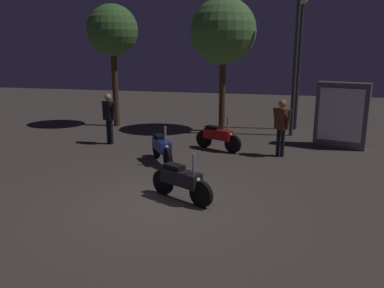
# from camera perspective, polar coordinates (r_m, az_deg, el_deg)

# --- Properties ---
(ground_plane) EXTENTS (40.00, 40.00, 0.00)m
(ground_plane) POSITION_cam_1_polar(r_m,az_deg,el_deg) (8.28, -4.22, -8.82)
(ground_plane) COLOR #4C443D
(motorcycle_black_foreground) EXTENTS (1.51, 0.86, 1.11)m
(motorcycle_black_foreground) POSITION_cam_1_polar(r_m,az_deg,el_deg) (8.35, -1.61, -5.36)
(motorcycle_black_foreground) COLOR black
(motorcycle_black_foreground) RESTS_ON ground_plane
(motorcycle_red_parked_left) EXTENTS (1.56, 0.77, 1.11)m
(motorcycle_red_parked_left) POSITION_cam_1_polar(r_m,az_deg,el_deg) (12.41, 3.80, 1.09)
(motorcycle_red_parked_left) COLOR black
(motorcycle_red_parked_left) RESTS_ON ground_plane
(motorcycle_blue_parked_right) EXTENTS (1.02, 1.43, 1.11)m
(motorcycle_blue_parked_right) POSITION_cam_1_polar(r_m,az_deg,el_deg) (11.09, -4.43, -0.49)
(motorcycle_blue_parked_right) COLOR black
(motorcycle_blue_parked_right) RESTS_ON ground_plane
(person_rider_beside) EXTENTS (0.58, 0.48, 1.70)m
(person_rider_beside) POSITION_cam_1_polar(r_m,az_deg,el_deg) (11.87, 12.87, 3.01)
(person_rider_beside) COLOR black
(person_rider_beside) RESTS_ON ground_plane
(person_bystander_far) EXTENTS (0.64, 0.37, 1.70)m
(person_bystander_far) POSITION_cam_1_polar(r_m,az_deg,el_deg) (13.36, -11.98, 4.25)
(person_bystander_far) COLOR black
(person_bystander_far) RESTS_ON ground_plane
(streetlamp_near) EXTENTS (0.36, 0.36, 5.06)m
(streetlamp_near) POSITION_cam_1_polar(r_m,az_deg,el_deg) (15.86, 15.41, 13.53)
(streetlamp_near) COLOR #38383D
(streetlamp_near) RESTS_ON ground_plane
(streetlamp_far) EXTENTS (0.36, 0.36, 5.70)m
(streetlamp_far) POSITION_cam_1_polar(r_m,az_deg,el_deg) (14.65, 14.98, 14.92)
(streetlamp_far) COLOR #38383D
(streetlamp_far) RESTS_ON ground_plane
(tree_left_bg) EXTENTS (2.43, 2.43, 4.96)m
(tree_left_bg) POSITION_cam_1_polar(r_m,az_deg,el_deg) (15.03, 4.58, 15.93)
(tree_left_bg) COLOR #4C331E
(tree_left_bg) RESTS_ON ground_plane
(tree_center_bg) EXTENTS (2.01, 2.01, 4.83)m
(tree_center_bg) POSITION_cam_1_polar(r_m,az_deg,el_deg) (16.35, -11.47, 15.73)
(tree_center_bg) COLOR #4C331E
(tree_center_bg) RESTS_ON ground_plane
(kiosk_billboard) EXTENTS (1.68, 0.92, 2.10)m
(kiosk_billboard) POSITION_cam_1_polar(r_m,az_deg,el_deg) (13.55, 20.90, 3.93)
(kiosk_billboard) COLOR #595960
(kiosk_billboard) RESTS_ON ground_plane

